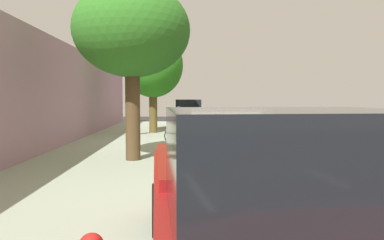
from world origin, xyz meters
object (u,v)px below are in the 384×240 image
at_px(cyclist_with_backpack, 178,121).
at_px(street_tree_mid_block, 132,32).
at_px(parked_sedan_tan_second, 208,140).
at_px(street_tree_near_cyclist, 153,66).
at_px(parked_suv_black_nearest, 189,113).
at_px(parked_pickup_red_mid, 255,215).
at_px(bicycle_at_curb, 183,136).
at_px(pedestrian_on_phone, 133,118).

height_order(cyclist_with_backpack, street_tree_mid_block, street_tree_mid_block).
xyz_separation_m(parked_sedan_tan_second, street_tree_near_cyclist, (2.33, -8.98, 3.14)).
relative_size(parked_sedan_tan_second, cyclist_with_backpack, 2.62).
bearing_deg(street_tree_mid_block, parked_suv_black_nearest, -99.18).
distance_m(parked_pickup_red_mid, street_tree_mid_block, 8.54).
relative_size(parked_sedan_tan_second, bicycle_at_curb, 2.61).
distance_m(cyclist_with_backpack, street_tree_mid_block, 6.15).
relative_size(cyclist_with_backpack, pedestrian_on_phone, 1.03).
height_order(parked_suv_black_nearest, street_tree_mid_block, street_tree_mid_block).
bearing_deg(bicycle_at_curb, parked_sedan_tan_second, 98.45).
height_order(parked_sedan_tan_second, bicycle_at_curb, parked_sedan_tan_second).
distance_m(parked_suv_black_nearest, street_tree_mid_block, 13.86).
relative_size(parked_pickup_red_mid, street_tree_mid_block, 1.00).
bearing_deg(parked_pickup_red_mid, street_tree_near_cyclist, -82.55).
bearing_deg(pedestrian_on_phone, parked_pickup_red_mid, 101.60).
relative_size(parked_suv_black_nearest, parked_pickup_red_mid, 0.88).
xyz_separation_m(street_tree_near_cyclist, street_tree_mid_block, (0.00, 8.88, 0.19)).
height_order(parked_pickup_red_mid, pedestrian_on_phone, parked_pickup_red_mid).
height_order(bicycle_at_curb, street_tree_near_cyclist, street_tree_near_cyclist).
bearing_deg(parked_sedan_tan_second, bicycle_at_curb, -81.55).
relative_size(parked_suv_black_nearest, bicycle_at_curb, 2.80).
height_order(parked_sedan_tan_second, parked_pickup_red_mid, parked_pickup_red_mid).
height_order(cyclist_with_backpack, street_tree_near_cyclist, street_tree_near_cyclist).
bearing_deg(parked_pickup_red_mid, parked_sedan_tan_second, -91.30).
bearing_deg(street_tree_near_cyclist, cyclist_with_backpack, 110.52).
height_order(bicycle_at_curb, cyclist_with_backpack, cyclist_with_backpack).
distance_m(parked_sedan_tan_second, bicycle_at_curb, 4.87).
xyz_separation_m(parked_suv_black_nearest, parked_pickup_red_mid, (-0.00, 20.97, -0.13)).
distance_m(cyclist_with_backpack, pedestrian_on_phone, 3.33).
relative_size(bicycle_at_curb, pedestrian_on_phone, 1.04).
distance_m(bicycle_at_curb, street_tree_near_cyclist, 5.69).
bearing_deg(bicycle_at_curb, parked_pickup_red_mid, 92.52).
bearing_deg(parked_sedan_tan_second, street_tree_mid_block, -2.40).
bearing_deg(cyclist_with_backpack, bicycle_at_curb, 115.92).
xyz_separation_m(parked_pickup_red_mid, street_tree_mid_block, (2.16, -7.63, 3.18)).
height_order(bicycle_at_curb, street_tree_mid_block, street_tree_mid_block).
relative_size(parked_pickup_red_mid, street_tree_near_cyclist, 0.97).
xyz_separation_m(bicycle_at_curb, pedestrian_on_phone, (2.57, -2.83, 0.67)).
relative_size(cyclist_with_backpack, street_tree_mid_block, 0.31).
height_order(parked_suv_black_nearest, cyclist_with_backpack, parked_suv_black_nearest).
bearing_deg(street_tree_mid_block, parked_pickup_red_mid, 105.80).
height_order(parked_suv_black_nearest, bicycle_at_curb, parked_suv_black_nearest).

